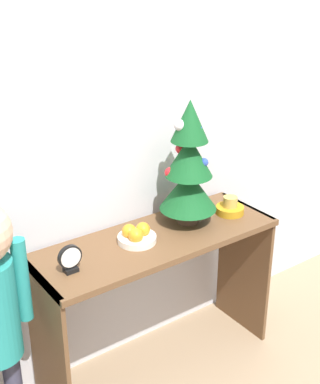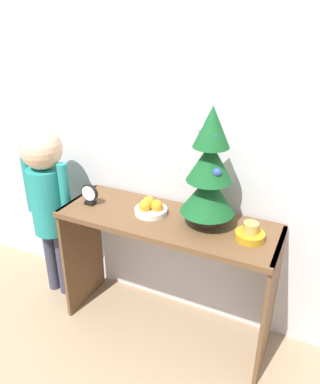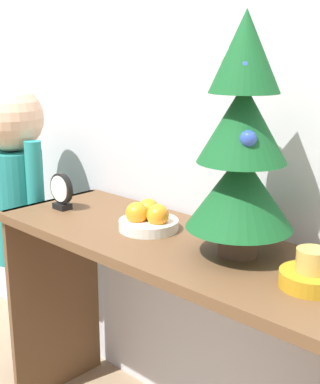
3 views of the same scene
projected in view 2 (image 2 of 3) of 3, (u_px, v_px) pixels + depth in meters
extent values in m
plane|color=#997F60|center=(150.00, 350.00, 2.16)|extent=(12.00, 12.00, 0.00)
cube|color=silver|center=(188.00, 118.00, 2.01)|extent=(7.00, 0.05, 2.50)
cube|color=brown|center=(167.00, 221.00, 2.01)|extent=(1.20, 0.43, 0.03)
cube|color=brown|center=(83.00, 251.00, 2.40)|extent=(0.02, 0.39, 0.76)
cube|color=brown|center=(269.00, 307.00, 1.94)|extent=(0.02, 0.39, 0.76)
cylinder|color=#4C3828|center=(206.00, 220.00, 1.94)|extent=(0.10, 0.10, 0.05)
cylinder|color=brown|center=(207.00, 212.00, 1.92)|extent=(0.02, 0.02, 0.04)
cone|color=#145123|center=(208.00, 194.00, 1.88)|extent=(0.28, 0.28, 0.20)
cone|color=#145123|center=(210.00, 161.00, 1.80)|extent=(0.23, 0.23, 0.20)
cone|color=#145123|center=(212.00, 127.00, 1.73)|extent=(0.18, 0.18, 0.20)
sphere|color=#2D4CA8|center=(214.00, 136.00, 1.72)|extent=(0.05, 0.05, 0.05)
sphere|color=silver|center=(202.00, 128.00, 1.77)|extent=(0.05, 0.05, 0.05)
sphere|color=red|center=(198.00, 171.00, 1.91)|extent=(0.05, 0.05, 0.05)
sphere|color=red|center=(209.00, 153.00, 1.83)|extent=(0.05, 0.05, 0.05)
sphere|color=#2D4CA8|center=(217.00, 172.00, 1.76)|extent=(0.04, 0.04, 0.04)
cylinder|color=silver|center=(151.00, 211.00, 2.05)|extent=(0.18, 0.18, 0.03)
sphere|color=orange|center=(157.00, 206.00, 2.03)|extent=(0.07, 0.07, 0.07)
sphere|color=orange|center=(149.00, 202.00, 2.07)|extent=(0.07, 0.07, 0.07)
sphere|color=orange|center=(145.00, 206.00, 2.03)|extent=(0.07, 0.07, 0.07)
cylinder|color=#B78419|center=(250.00, 236.00, 1.81)|extent=(0.14, 0.14, 0.04)
cylinder|color=gold|center=(251.00, 228.00, 1.79)|extent=(0.07, 0.07, 0.05)
cube|color=black|center=(90.00, 203.00, 2.16)|extent=(0.06, 0.04, 0.02)
cylinder|color=black|center=(89.00, 193.00, 2.13)|extent=(0.10, 0.02, 0.10)
cylinder|color=white|center=(88.00, 193.00, 2.12)|extent=(0.09, 0.00, 0.09)
cylinder|color=#38384C|center=(51.00, 259.00, 2.56)|extent=(0.08, 0.08, 0.48)
cylinder|color=#38384C|center=(63.00, 262.00, 2.52)|extent=(0.08, 0.08, 0.48)
cylinder|color=teal|center=(48.00, 201.00, 2.35)|extent=(0.22, 0.22, 0.43)
sphere|color=#E0B28E|center=(41.00, 149.00, 2.20)|extent=(0.25, 0.25, 0.25)
cylinder|color=teal|center=(29.00, 184.00, 2.36)|extent=(0.06, 0.06, 0.37)
cylinder|color=teal|center=(65.00, 192.00, 2.25)|extent=(0.06, 0.06, 0.37)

